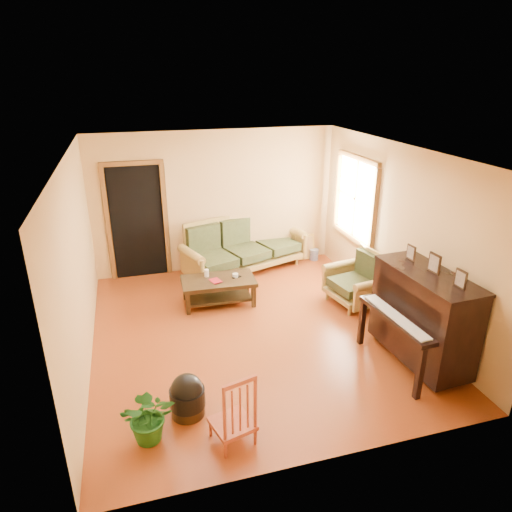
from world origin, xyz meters
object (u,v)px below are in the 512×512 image
object	(u,v)px
coffee_table	(219,291)
armchair	(355,279)
potted_plant	(149,416)
red_chair	(232,407)
piano	(422,319)
sofa	(245,246)
footstool	(188,400)
ceramic_crock	(314,254)

from	to	relation	value
coffee_table	armchair	world-z (taller)	armchair
potted_plant	red_chair	bearing A→B (deg)	-17.00
coffee_table	potted_plant	world-z (taller)	potted_plant
piano	red_chair	bearing A→B (deg)	-168.98
sofa	armchair	size ratio (longest dim) A/B	2.68
piano	footstool	distance (m)	3.07
coffee_table	potted_plant	xyz separation A→B (m)	(-1.28, -2.75, 0.08)
footstool	red_chair	xyz separation A→B (m)	(0.39, -0.51, 0.24)
sofa	red_chair	world-z (taller)	sofa
sofa	coffee_table	xyz separation A→B (m)	(-0.76, -1.17, -0.29)
armchair	ceramic_crock	size ratio (longest dim) A/B	3.92
red_chair	potted_plant	bearing A→B (deg)	148.00
sofa	ceramic_crock	xyz separation A→B (m)	(1.46, 0.12, -0.39)
piano	coffee_table	bearing A→B (deg)	129.73
footstool	sofa	bearing A→B (deg)	66.00
coffee_table	armchair	xyz separation A→B (m)	(2.12, -0.61, 0.22)
sofa	footstool	bearing A→B (deg)	-132.50
sofa	piano	bearing A→B (deg)	-86.44
red_chair	ceramic_crock	distance (m)	5.07
sofa	footstool	world-z (taller)	sofa
coffee_table	footstool	xyz separation A→B (m)	(-0.86, -2.48, -0.03)
footstool	red_chair	world-z (taller)	red_chair
armchair	ceramic_crock	bearing A→B (deg)	76.51
coffee_table	potted_plant	distance (m)	3.03
footstool	coffee_table	bearing A→B (deg)	70.83
red_chair	coffee_table	bearing A→B (deg)	65.99
sofa	footstool	distance (m)	4.00
sofa	ceramic_crock	distance (m)	1.51
sofa	piano	size ratio (longest dim) A/B	1.64
coffee_table	sofa	bearing A→B (deg)	56.88
coffee_table	red_chair	bearing A→B (deg)	-99.01
sofa	piano	xyz separation A→B (m)	(1.41, -3.47, 0.13)
coffee_table	armchair	distance (m)	2.22
armchair	piano	distance (m)	1.71
armchair	potted_plant	bearing A→B (deg)	-158.30
footstool	red_chair	size ratio (longest dim) A/B	0.46
coffee_table	ceramic_crock	distance (m)	2.57
sofa	ceramic_crock	bearing A→B (deg)	-13.69
armchair	potted_plant	xyz separation A→B (m)	(-3.40, -2.13, -0.14)
red_chair	armchair	bearing A→B (deg)	27.55
red_chair	ceramic_crock	xyz separation A→B (m)	(2.69, 4.28, -0.31)
piano	red_chair	xyz separation A→B (m)	(-2.64, -0.69, -0.21)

